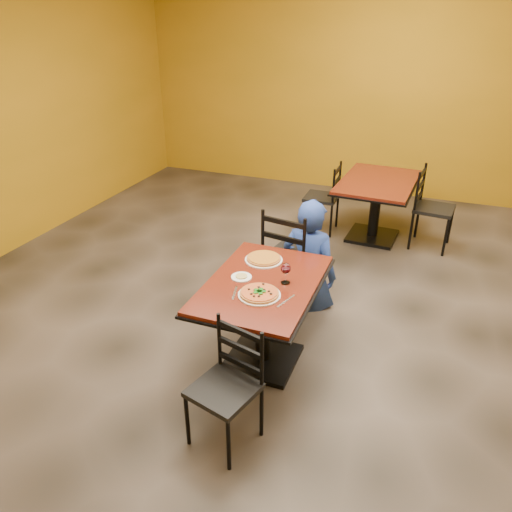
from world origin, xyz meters
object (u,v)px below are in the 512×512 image
at_px(chair_main_near, 224,391).
at_px(plate_main, 259,295).
at_px(table_second, 377,195).
at_px(pizza_far, 264,258).
at_px(chair_second_right, 434,209).
at_px(table_main, 263,303).
at_px(pizza_main, 259,293).
at_px(chair_main_far, 292,257).
at_px(wine_glass, 286,272).
at_px(side_plate, 241,277).
at_px(chair_second_left, 321,198).
at_px(diner, 310,253).
at_px(plate_far, 264,260).

distance_m(chair_main_near, plate_main, 0.75).
xyz_separation_m(table_second, chair_main_near, (-0.39, -3.62, -0.13)).
distance_m(chair_main_near, pizza_far, 1.26).
bearing_deg(table_second, chair_main_near, -96.12).
height_order(chair_main_near, chair_second_right, chair_second_right).
height_order(table_main, pizza_main, pizza_main).
height_order(chair_main_far, wine_glass, chair_main_far).
bearing_deg(table_main, chair_main_near, -86.29).
bearing_deg(side_plate, chair_main_far, 82.34).
relative_size(chair_second_left, pizza_far, 3.15).
xyz_separation_m(diner, side_plate, (-0.27, -1.01, 0.22)).
bearing_deg(chair_main_near, plate_far, 113.42).
bearing_deg(plate_far, pizza_far, -116.57).
xyz_separation_m(chair_second_right, pizza_main, (-1.08, -2.95, 0.29)).
distance_m(table_main, diner, 1.02).
bearing_deg(side_plate, pizza_main, -41.36).
bearing_deg(side_plate, chair_second_right, 64.80).
bearing_deg(table_main, wine_glass, 16.09).
distance_m(chair_main_far, chair_second_right, 2.17).
height_order(plate_far, pizza_far, pizza_far).
height_order(chair_main_far, side_plate, chair_main_far).
distance_m(chair_second_left, chair_second_right, 1.36).
distance_m(chair_main_far, diner, 0.17).
distance_m(plate_main, pizza_far, 0.55).
height_order(chair_main_near, chair_second_left, chair_second_left).
height_order(chair_main_far, chair_second_right, chair_main_far).
height_order(table_main, chair_second_right, chair_second_right).
relative_size(diner, plate_main, 3.45).
bearing_deg(chair_second_right, table_main, 163.70).
distance_m(chair_main_near, diner, 1.88).
height_order(plate_main, wine_glass, wine_glass).
relative_size(table_main, plate_far, 3.97).
relative_size(chair_second_left, plate_far, 2.85).
relative_size(chair_second_right, diner, 0.89).
height_order(chair_second_left, diner, diner).
relative_size(chair_second_right, plate_main, 3.08).
bearing_deg(pizza_main, chair_second_left, 95.38).
distance_m(table_main, chair_second_right, 2.98).
distance_m(diner, pizza_far, 0.75).
height_order(table_second, chair_second_right, chair_second_right).
height_order(chair_second_left, plate_far, chair_second_left).
relative_size(table_main, chair_main_near, 1.45).
bearing_deg(plate_main, chair_second_right, 69.95).
bearing_deg(wine_glass, diner, 94.10).
relative_size(chair_second_left, chair_second_right, 0.92).
bearing_deg(table_main, diner, 84.67).
bearing_deg(chair_second_left, side_plate, 0.62).
bearing_deg(plate_far, chair_second_right, 62.97).
distance_m(table_second, chair_main_far, 1.89).
bearing_deg(chair_main_far, pizza_main, 104.41).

